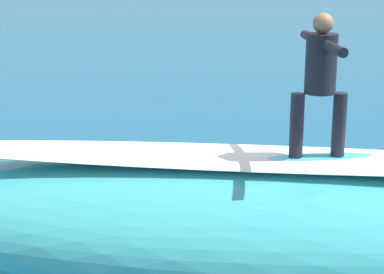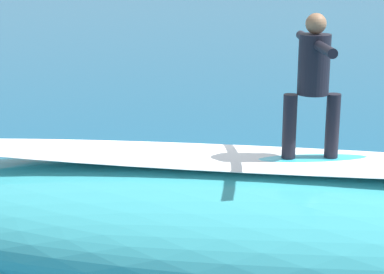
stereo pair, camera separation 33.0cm
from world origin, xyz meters
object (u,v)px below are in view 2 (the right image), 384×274
at_px(surfboard_paddling, 121,167).
at_px(surfer_riding, 313,75).
at_px(surfer_paddling, 125,156).
at_px(surfboard_riding, 309,161).

bearing_deg(surfboard_paddling, surfer_riding, 52.63).
distance_m(surfer_riding, surfer_paddling, 5.67).
bearing_deg(surfboard_riding, surfboard_paddling, -63.93).
xyz_separation_m(surfboard_paddling, surfer_paddling, (-0.06, -0.11, 0.17)).
bearing_deg(surfboard_riding, surfer_riding, -89.43).
distance_m(surfboard_paddling, surfer_paddling, 0.21).
bearing_deg(surfer_riding, surfboard_paddling, -63.93).
height_order(surfboard_paddling, surfer_paddling, surfer_paddling).
relative_size(surfer_riding, surfboard_paddling, 0.72).
bearing_deg(surfboard_riding, surfer_paddling, -65.00).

